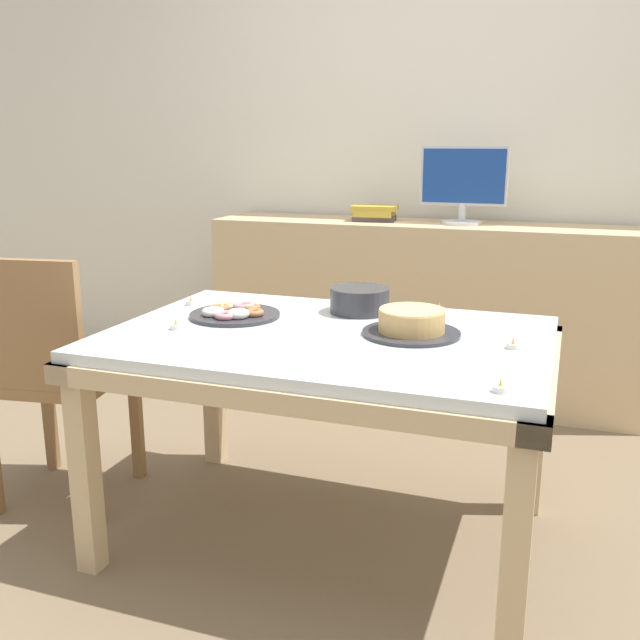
{
  "coord_description": "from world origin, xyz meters",
  "views": [
    {
      "loc": [
        0.71,
        -2.07,
        1.32
      ],
      "look_at": [
        0.0,
        -0.08,
        0.78
      ],
      "focal_mm": 40.0,
      "sensor_mm": 36.0,
      "label": 1
    }
  ],
  "objects": [
    {
      "name": "ground_plane",
      "position": [
        0.0,
        0.0,
        0.0
      ],
      "size": [
        12.0,
        12.0,
        0.0
      ],
      "primitive_type": "plane",
      "color": "#7A664C"
    },
    {
      "name": "wall_back",
      "position": [
        0.0,
        1.82,
        1.3
      ],
      "size": [
        8.0,
        0.1,
        2.6
      ],
      "primitive_type": "cube",
      "color": "silver",
      "rests_on": "ground"
    },
    {
      "name": "dining_table",
      "position": [
        0.0,
        0.0,
        0.63
      ],
      "size": [
        1.41,
        0.97,
        0.72
      ],
      "color": "silver",
      "rests_on": "ground"
    },
    {
      "name": "chair",
      "position": [
        -1.01,
        -0.11,
        0.52
      ],
      "size": [
        0.48,
        0.48,
        0.94
      ],
      "color": "olive",
      "rests_on": "ground"
    },
    {
      "name": "sideboard",
      "position": [
        0.0,
        1.52,
        0.46
      ],
      "size": [
        2.19,
        0.44,
        0.91
      ],
      "color": "#D1B284",
      "rests_on": "ground"
    },
    {
      "name": "computer_monitor",
      "position": [
        0.19,
        1.51,
        1.1
      ],
      "size": [
        0.42,
        0.2,
        0.38
      ],
      "color": "silver",
      "rests_on": "sideboard"
    },
    {
      "name": "book_stack",
      "position": [
        -0.26,
        1.52,
        0.95
      ],
      "size": [
        0.25,
        0.18,
        0.08
      ],
      "color": "#3F3838",
      "rests_on": "sideboard"
    },
    {
      "name": "cake_chocolate_round",
      "position": [
        0.26,
        0.06,
        0.76
      ],
      "size": [
        0.31,
        0.31,
        0.08
      ],
      "color": "#333338",
      "rests_on": "dining_table"
    },
    {
      "name": "pastry_platter",
      "position": [
        -0.37,
        0.09,
        0.74
      ],
      "size": [
        0.31,
        0.31,
        0.04
      ],
      "color": "#333338",
      "rests_on": "dining_table"
    },
    {
      "name": "plate_stack",
      "position": [
        0.02,
        0.3,
        0.77
      ],
      "size": [
        0.21,
        0.21,
        0.09
      ],
      "color": "#333338",
      "rests_on": "dining_table"
    },
    {
      "name": "tealight_left_edge",
      "position": [
        -0.6,
        0.2,
        0.73
      ],
      "size": [
        0.04,
        0.04,
        0.04
      ],
      "color": "silver",
      "rests_on": "dining_table"
    },
    {
      "name": "tealight_near_front",
      "position": [
        0.57,
        0.01,
        0.73
      ],
      "size": [
        0.04,
        0.04,
        0.04
      ],
      "color": "silver",
      "rests_on": "dining_table"
    },
    {
      "name": "tealight_right_edge",
      "position": [
        0.57,
        -0.38,
        0.73
      ],
      "size": [
        0.04,
        0.04,
        0.04
      ],
      "color": "silver",
      "rests_on": "dining_table"
    },
    {
      "name": "tealight_centre",
      "position": [
        0.28,
        0.4,
        0.73
      ],
      "size": [
        0.04,
        0.04,
        0.04
      ],
      "color": "silver",
      "rests_on": "dining_table"
    },
    {
      "name": "tealight_near_cakes",
      "position": [
        -0.47,
        -0.12,
        0.73
      ],
      "size": [
        0.04,
        0.04,
        0.04
      ],
      "color": "silver",
      "rests_on": "dining_table"
    }
  ]
}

